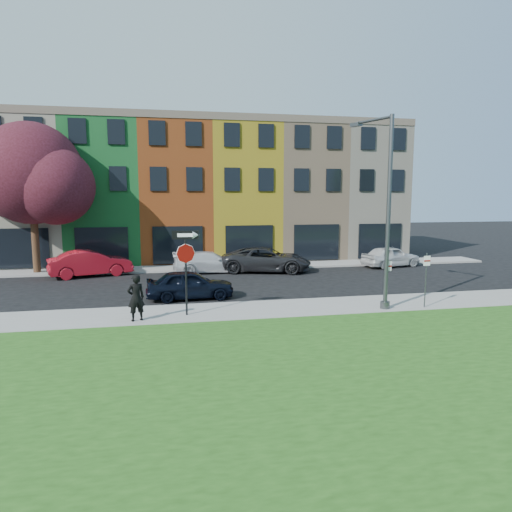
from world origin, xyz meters
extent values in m
plane|color=black|center=(0.00, 0.00, 0.00)|extent=(120.00, 120.00, 0.00)
cube|color=gray|center=(2.00, 3.00, 0.06)|extent=(40.00, 3.00, 0.12)
cube|color=gray|center=(-3.00, 15.00, 0.06)|extent=(40.00, 2.40, 0.12)
cube|color=beige|center=(-15.00, 21.20, 5.00)|extent=(5.00, 10.00, 10.00)
cube|color=green|center=(-10.00, 21.20, 5.00)|extent=(5.00, 10.00, 10.00)
cube|color=#C25420|center=(-5.00, 21.20, 5.00)|extent=(5.00, 10.00, 10.00)
cube|color=yellow|center=(0.00, 21.20, 5.00)|extent=(5.00, 10.00, 10.00)
cube|color=tan|center=(5.00, 21.20, 5.00)|extent=(5.00, 10.00, 10.00)
cube|color=#BDB4A0|center=(10.00, 21.20, 5.00)|extent=(5.00, 10.00, 10.00)
cube|color=black|center=(-2.50, 16.14, 1.50)|extent=(30.00, 0.12, 2.60)
cylinder|color=black|center=(-5.07, 2.62, 1.79)|extent=(0.08, 0.08, 3.33)
cylinder|color=white|center=(-5.07, 2.60, 2.62)|extent=(0.80, 0.11, 0.80)
cylinder|color=maroon|center=(-5.07, 2.58, 2.62)|extent=(0.76, 0.09, 0.76)
cube|color=black|center=(-5.07, 2.60, 3.35)|extent=(1.05, 0.14, 0.34)
cube|color=white|center=(-5.07, 2.57, 3.35)|extent=(0.66, 0.08, 0.14)
imported|color=black|center=(-7.00, 2.12, 1.02)|extent=(0.93, 0.84, 1.81)
imported|color=black|center=(-4.74, 6.00, 0.70)|extent=(1.96, 4.24, 1.40)
imported|color=maroon|center=(-10.35, 13.36, 0.80)|extent=(4.43, 5.80, 1.60)
imported|color=silver|center=(-3.11, 13.30, 0.67)|extent=(1.97, 4.67, 1.35)
imported|color=black|center=(0.52, 12.90, 0.79)|extent=(5.50, 7.04, 1.59)
imported|color=silver|center=(9.38, 13.19, 0.72)|extent=(3.72, 5.04, 1.44)
cylinder|color=#46494B|center=(3.27, 2.02, 4.14)|extent=(0.18, 0.18, 8.05)
cylinder|color=#46494B|center=(3.27, 2.02, 0.27)|extent=(0.40, 0.40, 0.30)
cylinder|color=#46494B|center=(2.95, 2.96, 8.07)|extent=(0.76, 1.93, 0.12)
cube|color=#46494B|center=(2.59, 4.00, 8.02)|extent=(0.42, 0.60, 0.16)
cylinder|color=#46494B|center=(3.36, 2.09, 1.18)|extent=(0.05, 0.05, 2.11)
cube|color=white|center=(3.36, 2.06, 1.94)|extent=(0.32, 0.02, 0.42)
cube|color=maroon|center=(3.36, 2.04, 1.94)|extent=(0.32, 0.01, 0.06)
cylinder|color=#46494B|center=(5.06, 1.90, 1.30)|extent=(0.05, 0.05, 2.35)
cube|color=white|center=(5.06, 1.87, 2.14)|extent=(0.32, 0.05, 0.42)
cube|color=maroon|center=(5.06, 1.85, 2.14)|extent=(0.32, 0.04, 0.06)
cylinder|color=#322010|center=(-13.79, 14.88, 2.09)|extent=(0.44, 0.44, 3.94)
sphere|color=black|center=(-13.79, 14.88, 6.23)|extent=(6.20, 6.20, 6.20)
sphere|color=black|center=(-12.24, 13.95, 5.45)|extent=(4.65, 4.65, 4.65)
sphere|color=black|center=(-15.19, 15.97, 5.61)|extent=(4.34, 4.34, 4.34)
sphere|color=black|center=(-13.48, 15.50, 7.31)|extent=(3.72, 3.72, 3.72)
camera|label=1|loc=(-5.84, -15.51, 4.92)|focal=32.00mm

